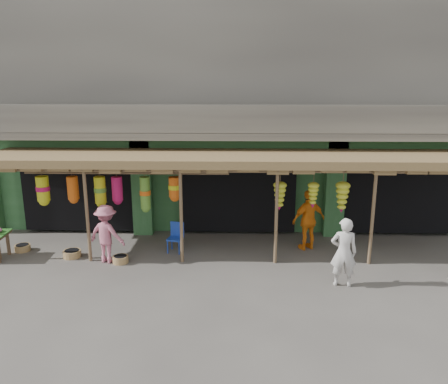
{
  "coord_description": "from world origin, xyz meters",
  "views": [
    {
      "loc": [
        -0.08,
        -11.15,
        4.68
      ],
      "look_at": [
        -0.4,
        1.0,
        1.65
      ],
      "focal_mm": 35.0,
      "sensor_mm": 36.0,
      "label": 1
    }
  ],
  "objects_px": {
    "person_shopper": "(107,234)",
    "blue_chair": "(176,235)",
    "person_front": "(344,252)",
    "person_vendor": "(309,220)"
  },
  "relations": [
    {
      "from": "blue_chair",
      "to": "person_shopper",
      "type": "height_order",
      "value": "person_shopper"
    },
    {
      "from": "person_vendor",
      "to": "person_shopper",
      "type": "bearing_deg",
      "value": -12.4
    },
    {
      "from": "blue_chair",
      "to": "person_shopper",
      "type": "xyz_separation_m",
      "value": [
        -1.74,
        -0.83,
        0.32
      ]
    },
    {
      "from": "blue_chair",
      "to": "person_front",
      "type": "relative_size",
      "value": 0.5
    },
    {
      "from": "person_shopper",
      "to": "person_front",
      "type": "bearing_deg",
      "value": -173.72
    },
    {
      "from": "person_shopper",
      "to": "blue_chair",
      "type": "bearing_deg",
      "value": -136.29
    },
    {
      "from": "blue_chair",
      "to": "person_front",
      "type": "bearing_deg",
      "value": -14.11
    },
    {
      "from": "blue_chair",
      "to": "person_shopper",
      "type": "bearing_deg",
      "value": -142.32
    },
    {
      "from": "person_front",
      "to": "person_vendor",
      "type": "distance_m",
      "value": 2.39
    },
    {
      "from": "person_front",
      "to": "person_vendor",
      "type": "height_order",
      "value": "person_vendor"
    }
  ]
}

